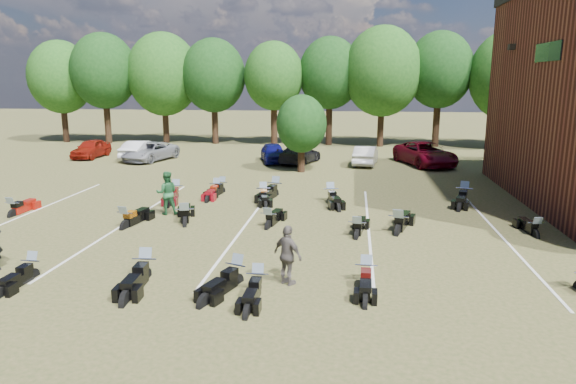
% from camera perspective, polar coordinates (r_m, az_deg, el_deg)
% --- Properties ---
extents(ground, '(160.00, 160.00, 0.00)m').
position_cam_1_polar(ground, '(18.01, 2.76, -6.58)').
color(ground, brown).
rests_on(ground, ground).
extents(car_0, '(1.65, 4.09, 1.39)m').
position_cam_1_polar(car_0, '(41.92, -21.04, 4.53)').
color(car_0, maroon).
rests_on(car_0, ground).
extents(car_1, '(1.74, 4.39, 1.42)m').
position_cam_1_polar(car_1, '(39.82, -16.03, 4.52)').
color(car_1, silver).
rests_on(car_1, ground).
extents(car_2, '(3.39, 5.25, 1.35)m').
position_cam_1_polar(car_2, '(38.99, -15.05, 4.36)').
color(car_2, gray).
rests_on(car_2, ground).
extents(car_3, '(3.03, 4.81, 1.30)m').
position_cam_1_polar(car_3, '(36.43, 1.32, 4.20)').
color(car_3, black).
rests_on(car_3, ground).
extents(car_4, '(2.64, 4.31, 1.37)m').
position_cam_1_polar(car_4, '(36.94, -1.63, 4.37)').
color(car_4, '#0B0C52').
rests_on(car_4, ground).
extents(car_5, '(1.90, 4.22, 1.34)m').
position_cam_1_polar(car_5, '(36.19, 8.62, 4.05)').
color(car_5, '#A8A8A3').
rests_on(car_5, ground).
extents(car_6, '(4.43, 6.31, 1.60)m').
position_cam_1_polar(car_6, '(36.91, 14.99, 4.13)').
color(car_6, '#590514').
rests_on(car_6, ground).
extents(car_7, '(3.68, 5.46, 1.47)m').
position_cam_1_polar(car_7, '(40.01, 27.50, 3.66)').
color(car_7, '#3C3B40').
rests_on(car_7, ground).
extents(person_green, '(1.12, 0.99, 1.93)m').
position_cam_1_polar(person_green, '(23.18, -13.30, -0.10)').
color(person_green, '#225B30').
rests_on(person_green, ground).
extents(person_grey, '(1.10, 0.97, 1.78)m').
position_cam_1_polar(person_grey, '(14.92, -0.02, -7.04)').
color(person_grey, '#574F4A').
rests_on(person_grey, ground).
extents(motorcycle_1, '(0.66, 2.01, 1.12)m').
position_cam_1_polar(motorcycle_1, '(17.48, -26.51, -8.53)').
color(motorcycle_1, black).
rests_on(motorcycle_1, ground).
extents(motorcycle_2, '(0.93, 2.42, 1.32)m').
position_cam_1_polar(motorcycle_2, '(16.16, -15.52, -9.32)').
color(motorcycle_2, black).
rests_on(motorcycle_2, ground).
extents(motorcycle_3, '(0.66, 2.05, 1.14)m').
position_cam_1_polar(motorcycle_3, '(14.70, -3.40, -11.08)').
color(motorcycle_3, black).
rests_on(motorcycle_3, ground).
extents(motorcycle_4, '(1.39, 2.33, 1.24)m').
position_cam_1_polar(motorcycle_4, '(15.30, -5.77, -10.16)').
color(motorcycle_4, black).
rests_on(motorcycle_4, ground).
extents(motorcycle_5, '(0.73, 2.12, 1.17)m').
position_cam_1_polar(motorcycle_5, '(15.44, 8.62, -10.02)').
color(motorcycle_5, black).
rests_on(motorcycle_5, ground).
extents(motorcycle_7, '(0.71, 2.19, 1.22)m').
position_cam_1_polar(motorcycle_7, '(25.45, -28.23, -2.39)').
color(motorcycle_7, maroon).
rests_on(motorcycle_7, ground).
extents(motorcycle_8, '(1.10, 2.43, 1.31)m').
position_cam_1_polar(motorcycle_8, '(21.67, -17.60, -3.86)').
color(motorcycle_8, black).
rests_on(motorcycle_8, ground).
extents(motorcycle_9, '(1.42, 2.56, 1.36)m').
position_cam_1_polar(motorcycle_9, '(21.52, -11.37, -3.63)').
color(motorcycle_9, black).
rests_on(motorcycle_9, ground).
extents(motorcycle_10, '(1.04, 2.25, 1.21)m').
position_cam_1_polar(motorcycle_10, '(20.71, -2.19, -4.02)').
color(motorcycle_10, black).
rests_on(motorcycle_10, ground).
extents(motorcycle_11, '(0.99, 2.25, 1.21)m').
position_cam_1_polar(motorcycle_11, '(19.63, 7.64, -5.05)').
color(motorcycle_11, black).
rests_on(motorcycle_11, ground).
extents(motorcycle_12, '(1.45, 2.65, 1.41)m').
position_cam_1_polar(motorcycle_12, '(20.36, 12.09, -4.58)').
color(motorcycle_12, black).
rests_on(motorcycle_12, ground).
extents(motorcycle_13, '(0.83, 2.07, 1.12)m').
position_cam_1_polar(motorcycle_13, '(21.70, 25.75, -4.51)').
color(motorcycle_13, black).
rests_on(motorcycle_13, ground).
extents(motorcycle_14, '(1.07, 2.45, 1.32)m').
position_cam_1_polar(motorcycle_14, '(26.39, -12.31, -0.69)').
color(motorcycle_14, '#44090F').
rests_on(motorcycle_14, ground).
extents(motorcycle_15, '(0.72, 2.18, 1.21)m').
position_cam_1_polar(motorcycle_15, '(26.81, -7.96, -0.32)').
color(motorcycle_15, maroon).
rests_on(motorcycle_15, ground).
extents(motorcycle_16, '(1.05, 2.22, 1.19)m').
position_cam_1_polar(motorcycle_16, '(27.23, -7.36, -0.10)').
color(motorcycle_16, black).
rests_on(motorcycle_16, ground).
extents(motorcycle_17, '(1.22, 2.34, 1.25)m').
position_cam_1_polar(motorcycle_17, '(25.44, -2.75, -0.91)').
color(motorcycle_17, black).
rests_on(motorcycle_17, ground).
extents(motorcycle_18, '(1.30, 2.63, 1.40)m').
position_cam_1_polar(motorcycle_18, '(26.29, -1.46, -0.46)').
color(motorcycle_18, black).
rests_on(motorcycle_18, ground).
extents(motorcycle_19, '(1.32, 2.51, 1.34)m').
position_cam_1_polar(motorcycle_19, '(25.12, 4.75, -1.11)').
color(motorcycle_19, black).
rests_on(motorcycle_19, ground).
extents(motorcycle_20, '(1.50, 2.64, 1.40)m').
position_cam_1_polar(motorcycle_20, '(26.43, 18.90, -1.06)').
color(motorcycle_20, black).
rests_on(motorcycle_20, ground).
extents(tree_line, '(56.00, 6.00, 9.79)m').
position_cam_1_polar(tree_line, '(46.03, 4.55, 12.95)').
color(tree_line, black).
rests_on(tree_line, ground).
extents(young_tree_midfield, '(3.20, 3.20, 4.70)m').
position_cam_1_polar(young_tree_midfield, '(32.76, 1.50, 7.58)').
color(young_tree_midfield, black).
rests_on(young_tree_midfield, ground).
extents(parking_lines, '(20.10, 14.00, 0.01)m').
position_cam_1_polar(parking_lines, '(21.26, -4.69, -3.60)').
color(parking_lines, silver).
rests_on(parking_lines, ground).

